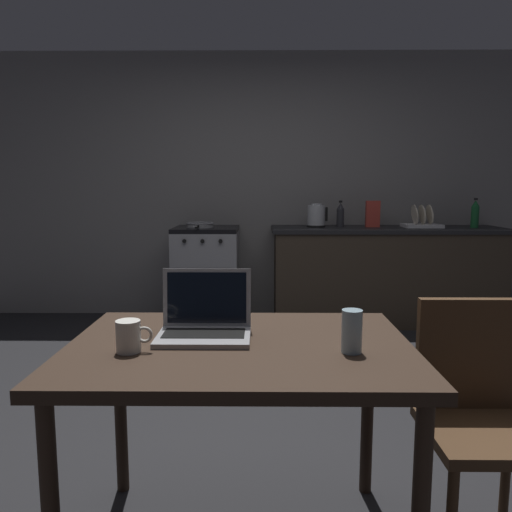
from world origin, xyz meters
The scene contains 15 objects.
ground_plane centered at (0.00, 0.00, 0.00)m, with size 12.00×12.00×0.00m, color black.
back_wall centered at (0.30, 2.47, 1.29)m, with size 6.40×0.10×2.58m, color gray.
kitchen_counter centered at (1.19, 2.12, 0.46)m, with size 2.16×0.64×0.91m.
stove_oven centered at (-0.51, 2.12, 0.46)m, with size 0.60×0.62×0.91m.
dining_table centered at (-0.06, -0.94, 0.68)m, with size 1.15×0.82×0.76m.
chair centered at (0.79, -0.85, 0.50)m, with size 0.40×0.40×0.87m.
laptop centered at (-0.19, -0.87, 0.81)m, with size 0.32×0.24×0.23m.
electric_kettle centered at (0.53, 2.12, 1.02)m, with size 0.19×0.17×0.22m.
bottle centered at (1.99, 2.07, 1.04)m, with size 0.07×0.07×0.27m.
frying_pan centered at (-0.56, 2.09, 0.94)m, with size 0.27×0.44×0.05m.
coffee_mug centered at (-0.41, -1.04, 0.81)m, with size 0.12×0.08×0.10m.
drinking_glass centered at (0.30, -1.04, 0.83)m, with size 0.07×0.07×0.14m.
cereal_box centered at (1.06, 2.14, 1.04)m, with size 0.13×0.05×0.25m.
dish_rack centered at (1.52, 2.12, 0.96)m, with size 0.34×0.26×0.21m.
bottle_b centered at (0.77, 2.20, 1.03)m, with size 0.07×0.07×0.25m.
Camera 1 is at (0.01, -2.57, 1.28)m, focal length 35.02 mm.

